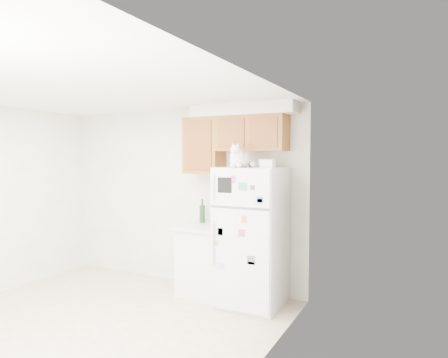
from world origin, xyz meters
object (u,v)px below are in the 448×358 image
Objects in this scene: bottle_green at (202,211)px; storage_box_front at (268,164)px; refrigerator at (251,236)px; storage_box_back at (266,163)px; bottle_amber at (219,212)px; base_counter at (205,260)px; cat at (239,158)px.

storage_box_front is at bearing -19.36° from bottle_green.
bottle_green is (-1.10, 0.39, -0.66)m from storage_box_front.
refrigerator is 0.92m from storage_box_back.
bottle_amber is (-0.57, 0.24, 0.24)m from refrigerator.
storage_box_front is 0.45× the size of bottle_amber.
refrigerator is at bearing -6.09° from base_counter.
base_counter is 0.66m from bottle_green.
storage_box_back is 0.54× the size of bottle_amber.
storage_box_back is at bearing -8.70° from bottle_amber.
bottle_green is at bearing 176.95° from bottle_amber.
bottle_green is (-0.15, 0.18, 0.62)m from base_counter.
storage_box_back is at bearing 41.69° from refrigerator.
base_counter is at bearing -126.14° from bottle_amber.
bottle_amber is at bearing 155.32° from storage_box_back.
base_counter is 1.49m from cat.
cat reaches higher than storage_box_front.
bottle_amber is at bearing 158.00° from storage_box_front.
base_counter is at bearing 158.50° from cat.
storage_box_back is 1.20× the size of storage_box_front.
storage_box_back reaches higher than bottle_green.
storage_box_front is 1.34m from bottle_green.
refrigerator is 9.44× the size of storage_box_back.
storage_box_back is 0.98m from bottle_amber.
refrigerator is at bearing -16.62° from bottle_green.
cat reaches higher than bottle_green.
refrigerator is 0.94m from storage_box_front.
refrigerator is 0.91m from bottle_green.
cat is 2.78× the size of storage_box_front.
cat is 0.36m from storage_box_front.
bottle_green is 0.27m from bottle_amber.
refrigerator is at bearing 60.75° from cat.
storage_box_back is at bearing 3.66° from base_counter.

